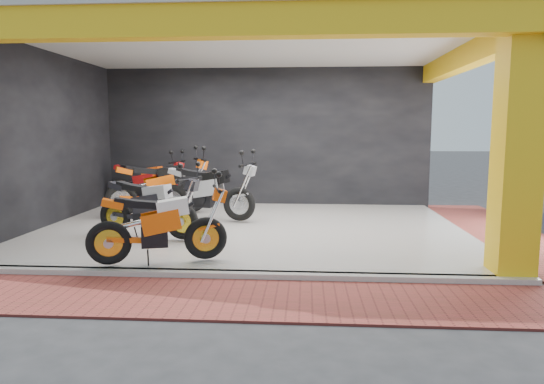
# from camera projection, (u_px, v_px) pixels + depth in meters

# --- Properties ---
(ground) EXTENTS (80.00, 80.00, 0.00)m
(ground) POSITION_uv_depth(u_px,v_px,m) (237.00, 259.00, 7.44)
(ground) COLOR #2D2D30
(ground) RESTS_ON ground
(showroom_floor) EXTENTS (8.00, 6.00, 0.10)m
(showroom_floor) POSITION_uv_depth(u_px,v_px,m) (252.00, 229.00, 9.41)
(showroom_floor) COLOR white
(showroom_floor) RESTS_ON ground
(showroom_ceiling) EXTENTS (8.40, 6.40, 0.20)m
(showroom_ceiling) POSITION_uv_depth(u_px,v_px,m) (251.00, 41.00, 8.96)
(showroom_ceiling) COLOR beige
(showroom_ceiling) RESTS_ON corner_column
(back_wall) EXTENTS (8.20, 0.20, 3.50)m
(back_wall) POSITION_uv_depth(u_px,v_px,m) (265.00, 139.00, 12.26)
(back_wall) COLOR black
(back_wall) RESTS_ON ground
(left_wall) EXTENTS (0.20, 6.20, 3.50)m
(left_wall) POSITION_uv_depth(u_px,v_px,m) (43.00, 141.00, 9.48)
(left_wall) COLOR black
(left_wall) RESTS_ON ground
(corner_column) EXTENTS (0.50, 0.50, 3.50)m
(corner_column) POSITION_uv_depth(u_px,v_px,m) (517.00, 147.00, 6.21)
(corner_column) COLOR yellow
(corner_column) RESTS_ON ground
(header_beam_front) EXTENTS (8.40, 0.30, 0.40)m
(header_beam_front) POSITION_uv_depth(u_px,v_px,m) (223.00, 22.00, 6.03)
(header_beam_front) COLOR yellow
(header_beam_front) RESTS_ON corner_column
(header_beam_right) EXTENTS (0.30, 6.40, 0.40)m
(header_beam_right) POSITION_uv_depth(u_px,v_px,m) (471.00, 55.00, 8.72)
(header_beam_right) COLOR yellow
(header_beam_right) RESTS_ON corner_column
(floor_kerb) EXTENTS (8.00, 0.20, 0.10)m
(floor_kerb) POSITION_uv_depth(u_px,v_px,m) (226.00, 275.00, 6.42)
(floor_kerb) COLOR white
(floor_kerb) RESTS_ON ground
(paver_front) EXTENTS (9.00, 1.40, 0.03)m
(paver_front) POSITION_uv_depth(u_px,v_px,m) (215.00, 298.00, 5.65)
(paver_front) COLOR #9A3832
(paver_front) RESTS_ON ground
(paver_right) EXTENTS (1.40, 7.00, 0.03)m
(paver_right) POSITION_uv_depth(u_px,v_px,m) (506.00, 235.00, 9.08)
(paver_right) COLOR #9A3832
(paver_right) RESTS_ON ground
(moto_hero) EXTENTS (2.17, 1.32, 1.25)m
(moto_hero) POSITION_uv_depth(u_px,v_px,m) (205.00, 218.00, 6.88)
(moto_hero) COLOR #F95B0A
(moto_hero) RESTS_ON showroom_floor
(moto_row_a) EXTENTS (2.21, 1.31, 1.27)m
(moto_row_a) POSITION_uv_depth(u_px,v_px,m) (181.00, 204.00, 8.12)
(moto_row_a) COLOR black
(moto_row_a) RESTS_ON showroom_floor
(moto_row_b) EXTENTS (2.45, 1.40, 1.41)m
(moto_row_b) POSITION_uv_depth(u_px,v_px,m) (239.00, 188.00, 9.78)
(moto_row_b) COLOR #98999F
(moto_row_b) RESTS_ON showroom_floor
(moto_row_c) EXTENTS (2.29, 1.20, 1.33)m
(moto_row_c) POSITION_uv_depth(u_px,v_px,m) (171.00, 180.00, 11.67)
(moto_row_c) COLOR #B01212
(moto_row_c) RESTS_ON showroom_floor
(moto_row_d) EXTENTS (2.51, 1.90, 1.45)m
(moto_row_d) POSITION_uv_depth(u_px,v_px,m) (192.00, 181.00, 10.83)
(moto_row_d) COLOR #F45A0A
(moto_row_d) RESTS_ON showroom_floor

